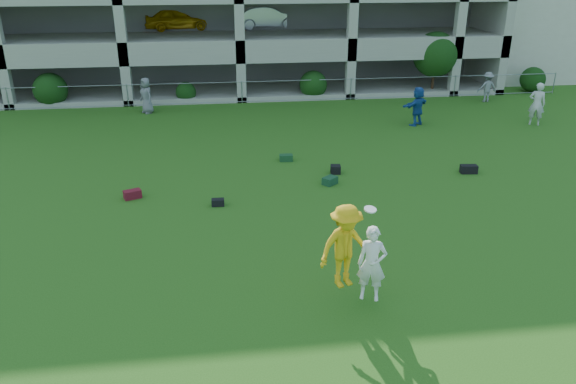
{
  "coord_description": "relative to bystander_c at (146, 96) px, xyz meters",
  "views": [
    {
      "loc": [
        -1.42,
        -10.97,
        7.32
      ],
      "look_at": [
        0.41,
        3.0,
        1.4
      ],
      "focal_mm": 35.0,
      "sensor_mm": 36.0,
      "label": 1
    }
  ],
  "objects": [
    {
      "name": "bystander_c",
      "position": [
        0.0,
        0.0,
        0.0
      ],
      "size": [
        0.97,
        1.04,
        1.78
      ],
      "primitive_type": "imported",
      "rotation": [
        0.0,
        0.0,
        -0.95
      ],
      "color": "slate",
      "rests_on": "ground"
    },
    {
      "name": "bag_black_b",
      "position": [
        3.35,
        -12.05,
        -0.78
      ],
      "size": [
        0.4,
        0.26,
        0.22
      ],
      "primitive_type": "cube",
      "rotation": [
        0.0,
        0.0,
        -0.01
      ],
      "color": "black",
      "rests_on": "ground"
    },
    {
      "name": "bag_green_c",
      "position": [
        7.25,
        -10.72,
        -0.76
      ],
      "size": [
        0.61,
        0.59,
        0.26
      ],
      "primitive_type": "cube",
      "rotation": [
        0.0,
        0.0,
        0.71
      ],
      "color": "#153A21",
      "rests_on": "ground"
    },
    {
      "name": "bystander_e",
      "position": [
        18.28,
        -4.59,
        0.11
      ],
      "size": [
        0.87,
        0.78,
        2.0
      ],
      "primitive_type": "imported",
      "rotation": [
        0.0,
        0.0,
        2.62
      ],
      "color": "silver",
      "rests_on": "ground"
    },
    {
      "name": "frisbee_contest",
      "position": [
        6.23,
        -17.92,
        0.48
      ],
      "size": [
        1.67,
        1.1,
        2.26
      ],
      "color": "gold",
      "rests_on": "ground"
    },
    {
      "name": "bag_black_e",
      "position": [
        12.51,
        -10.31,
        -0.74
      ],
      "size": [
        0.63,
        0.36,
        0.3
      ],
      "primitive_type": "cube",
      "rotation": [
        0.0,
        0.0,
        -0.11
      ],
      "color": "black",
      "rests_on": "ground"
    },
    {
      "name": "shrub_row",
      "position": [
        9.45,
        2.16,
        0.62
      ],
      "size": [
        34.38,
        2.52,
        3.5
      ],
      "color": "#163D11",
      "rests_on": "ground"
    },
    {
      "name": "bag_red_a",
      "position": [
        0.58,
        -11.1,
        -0.75
      ],
      "size": [
        0.62,
        0.48,
        0.28
      ],
      "primitive_type": "cube",
      "rotation": [
        0.0,
        0.0,
        0.39
      ],
      "color": "#580F10",
      "rests_on": "ground"
    },
    {
      "name": "fence",
      "position": [
        4.86,
        1.46,
        -0.28
      ],
      "size": [
        36.06,
        0.06,
        1.2
      ],
      "color": "gray",
      "rests_on": "ground"
    },
    {
      "name": "bystander_d",
      "position": [
        12.75,
        -3.9,
        0.01
      ],
      "size": [
        1.69,
        1.4,
        1.81
      ],
      "primitive_type": "imported",
      "rotation": [
        0.0,
        0.0,
        3.75
      ],
      "color": "#214D9B",
      "rests_on": "ground"
    },
    {
      "name": "bystander_f",
      "position": [
        18.09,
        0.07,
        -0.09
      ],
      "size": [
        1.04,
        0.6,
        1.61
      ],
      "primitive_type": "imported",
      "rotation": [
        0.0,
        0.0,
        3.15
      ],
      "color": "gray",
      "rests_on": "ground"
    },
    {
      "name": "bag_green_g",
      "position": [
        6.04,
        -8.12,
        -0.77
      ],
      "size": [
        0.51,
        0.33,
        0.25
      ],
      "primitive_type": "cube",
      "rotation": [
        0.0,
        0.0,
        -0.05
      ],
      "color": "#14381F",
      "rests_on": "ground"
    },
    {
      "name": "ground",
      "position": [
        4.86,
        -17.54,
        -0.89
      ],
      "size": [
        100.0,
        100.0,
        0.0
      ],
      "primitive_type": "plane",
      "color": "#235114",
      "rests_on": "ground"
    },
    {
      "name": "crate_d",
      "position": [
        7.67,
        -9.69,
        -0.74
      ],
      "size": [
        0.39,
        0.39,
        0.3
      ],
      "primitive_type": "cube",
      "rotation": [
        0.0,
        0.0,
        -0.13
      ],
      "color": "black",
      "rests_on": "ground"
    }
  ]
}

